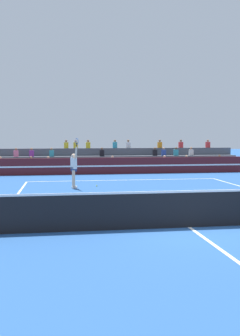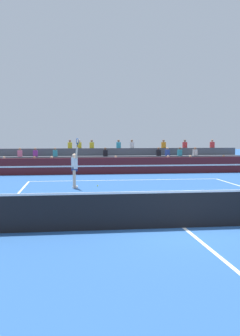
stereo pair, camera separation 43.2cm
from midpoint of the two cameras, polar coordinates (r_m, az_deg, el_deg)
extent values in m
plane|color=#285699|center=(11.41, 8.96, -8.51)|extent=(120.00, 120.00, 0.00)
cube|color=white|center=(22.88, -0.06, -1.76)|extent=(11.00, 0.10, 0.01)
cube|color=white|center=(17.53, 2.61, -3.77)|extent=(8.25, 0.10, 0.01)
cube|color=white|center=(11.41, 8.96, -8.49)|extent=(0.10, 12.85, 0.01)
cube|color=black|center=(11.31, 8.99, -6.04)|extent=(11.90, 0.02, 1.00)
cube|color=white|center=(11.22, 9.03, -3.38)|extent=(11.90, 0.04, 0.06)
cube|color=#51191E|center=(26.55, -1.27, 0.33)|extent=(18.00, 0.24, 1.10)
cube|color=white|center=(26.42, -1.23, 0.31)|extent=(18.00, 0.02, 0.10)
cube|color=#4C515B|center=(27.83, -1.60, -0.03)|extent=(19.01, 0.95, 0.55)
cube|color=pink|center=(27.51, -13.22, 0.82)|extent=(0.32, 0.22, 0.44)
sphere|color=#9E7051|center=(27.49, -13.23, 1.48)|extent=(0.18, 0.18, 0.18)
cube|color=pink|center=(28.34, 6.04, 1.03)|extent=(0.32, 0.22, 0.44)
sphere|color=beige|center=(28.32, 6.05, 1.68)|extent=(0.18, 0.18, 0.18)
cube|color=#B2B2B7|center=(27.44, -10.80, 0.85)|extent=(0.32, 0.22, 0.44)
sphere|color=tan|center=(27.42, -10.81, 1.52)|extent=(0.18, 0.18, 0.18)
cube|color=teal|center=(29.66, 13.83, 1.09)|extent=(0.32, 0.22, 0.44)
sphere|color=brown|center=(29.64, 13.84, 1.70)|extent=(0.18, 0.18, 0.18)
cube|color=#B2B2B7|center=(27.74, -17.39, 0.76)|extent=(0.32, 0.22, 0.44)
sphere|color=tan|center=(27.72, -17.41, 1.42)|extent=(0.18, 0.18, 0.18)
cube|color=#2D4CA5|center=(27.63, -1.55, 0.96)|extent=(0.32, 0.22, 0.44)
sphere|color=tan|center=(27.61, -1.55, 1.62)|extent=(0.18, 0.18, 0.18)
cube|color=teal|center=(28.79, 9.20, 1.06)|extent=(0.32, 0.22, 0.44)
sphere|color=tan|center=(28.78, 9.21, 1.69)|extent=(0.18, 0.18, 0.18)
cube|color=#4C515B|center=(28.75, -1.84, 0.67)|extent=(19.01, 0.95, 1.10)
cube|color=purple|center=(28.42, -13.13, 2.05)|extent=(0.32, 0.22, 0.44)
sphere|color=#9E7051|center=(28.41, -13.15, 2.70)|extent=(0.18, 0.18, 0.18)
cube|color=silver|center=(29.87, 9.87, 2.24)|extent=(0.32, 0.22, 0.44)
sphere|color=#9E7051|center=(29.86, 9.88, 2.85)|extent=(0.18, 0.18, 0.18)
cube|color=#2D4CA5|center=(29.27, 5.93, 2.23)|extent=(0.32, 0.22, 0.44)
sphere|color=tan|center=(29.26, 5.94, 2.86)|extent=(0.18, 0.18, 0.18)
cube|color=pink|center=(28.53, -15.28, 2.02)|extent=(0.32, 0.22, 0.44)
sphere|color=#9E7051|center=(28.52, -15.29, 2.66)|extent=(0.18, 0.18, 0.18)
cube|color=black|center=(29.11, 4.66, 2.23)|extent=(0.32, 0.22, 0.44)
sphere|color=brown|center=(29.10, 4.67, 2.86)|extent=(0.18, 0.18, 0.18)
cube|color=black|center=(28.47, -3.08, 2.18)|extent=(0.32, 0.22, 0.44)
sphere|color=brown|center=(28.45, -3.08, 2.82)|extent=(0.18, 0.18, 0.18)
cube|color=teal|center=(29.52, 7.71, 2.23)|extent=(0.32, 0.22, 0.44)
sphere|color=brown|center=(29.51, 7.72, 2.85)|extent=(0.18, 0.18, 0.18)
cube|color=teal|center=(28.35, -10.33, 2.10)|extent=(0.32, 0.22, 0.44)
sphere|color=#9E7051|center=(28.33, -10.34, 2.74)|extent=(0.18, 0.18, 0.18)
cube|color=#4C515B|center=(29.67, -2.06, 1.33)|extent=(19.01, 0.95, 1.65)
cube|color=orange|center=(30.16, 5.38, 3.35)|extent=(0.32, 0.22, 0.44)
sphere|color=brown|center=(30.15, 5.38, 3.96)|extent=(0.18, 0.18, 0.18)
cube|color=teal|center=(29.51, -1.17, 3.34)|extent=(0.32, 0.22, 0.44)
sphere|color=brown|center=(29.51, -1.17, 3.96)|extent=(0.18, 0.18, 0.18)
cube|color=yellow|center=(29.28, -6.88, 3.30)|extent=(0.32, 0.22, 0.44)
sphere|color=tan|center=(29.27, -6.89, 3.92)|extent=(0.18, 0.18, 0.18)
cube|color=yellow|center=(29.32, -5.07, 3.32)|extent=(0.32, 0.22, 0.44)
sphere|color=brown|center=(29.31, -5.08, 3.94)|extent=(0.18, 0.18, 0.18)
cube|color=yellow|center=(29.27, -8.23, 3.28)|extent=(0.32, 0.22, 0.44)
sphere|color=brown|center=(29.26, -8.24, 3.91)|extent=(0.18, 0.18, 0.18)
cube|color=red|center=(31.31, 12.24, 3.32)|extent=(0.32, 0.22, 0.44)
sphere|color=#9E7051|center=(31.30, 12.25, 3.90)|extent=(0.18, 0.18, 0.18)
cube|color=red|center=(30.60, 8.42, 3.34)|extent=(0.32, 0.22, 0.44)
sphere|color=brown|center=(30.60, 8.42, 3.94)|extent=(0.18, 0.18, 0.18)
cube|color=silver|center=(29.66, 0.78, 3.35)|extent=(0.32, 0.22, 0.44)
sphere|color=brown|center=(29.66, 0.78, 3.97)|extent=(0.18, 0.18, 0.18)
cylinder|color=beige|center=(19.65, -7.40, -1.57)|extent=(0.14, 0.14, 0.90)
cylinder|color=beige|center=(19.42, -7.37, -1.65)|extent=(0.14, 0.14, 0.90)
cube|color=navy|center=(19.50, -7.36, -0.17)|extent=(0.30, 0.37, 0.20)
cube|color=silver|center=(19.48, -7.37, 0.71)|extent=(0.32, 0.41, 0.56)
sphere|color=beige|center=(19.46, -7.38, 1.76)|extent=(0.22, 0.22, 0.22)
cube|color=white|center=(19.71, -7.28, -2.74)|extent=(0.29, 0.21, 0.09)
cube|color=white|center=(19.48, -7.25, -2.82)|extent=(0.29, 0.21, 0.09)
cylinder|color=beige|center=(19.71, -7.63, 0.58)|extent=(0.09, 0.09, 0.56)
cylinder|color=beige|center=(19.18, -7.06, 2.18)|extent=(0.16, 0.24, 0.60)
cylinder|color=black|center=(19.09, -6.96, 3.34)|extent=(0.06, 0.09, 0.22)
torus|color=#1E4C99|center=(19.05, -6.92, 3.86)|extent=(0.16, 0.35, 0.37)
sphere|color=#C6DB33|center=(20.11, -4.02, -2.59)|extent=(0.07, 0.07, 0.07)
camera|label=1|loc=(0.22, -90.68, -0.06)|focal=42.00mm
camera|label=2|loc=(0.22, 89.32, 0.06)|focal=42.00mm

